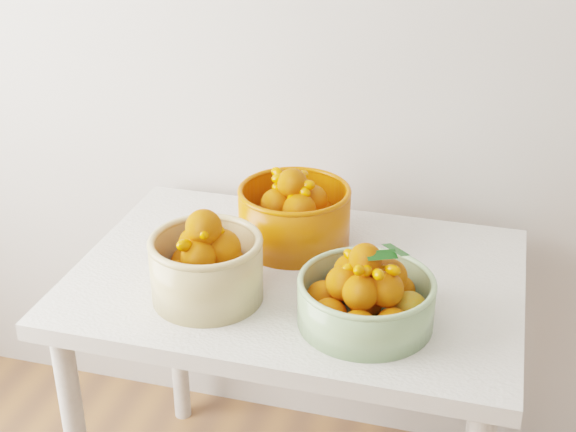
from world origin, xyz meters
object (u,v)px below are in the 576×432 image
at_px(bowl_orange, 294,214).
at_px(bowl_cream, 206,265).
at_px(bowl_green, 366,297).
at_px(table, 296,308).

bearing_deg(bowl_orange, bowl_cream, -112.23).
height_order(bowl_green, bowl_orange, bowl_orange).
bearing_deg(table, bowl_green, -39.82).
bearing_deg(table, bowl_orange, 107.11).
height_order(table, bowl_orange, bowl_orange).
height_order(bowl_cream, bowl_green, bowl_cream).
height_order(table, bowl_cream, bowl_cream).
relative_size(table, bowl_cream, 3.35).
distance_m(table, bowl_cream, 0.28).
relative_size(bowl_green, bowl_orange, 0.96).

